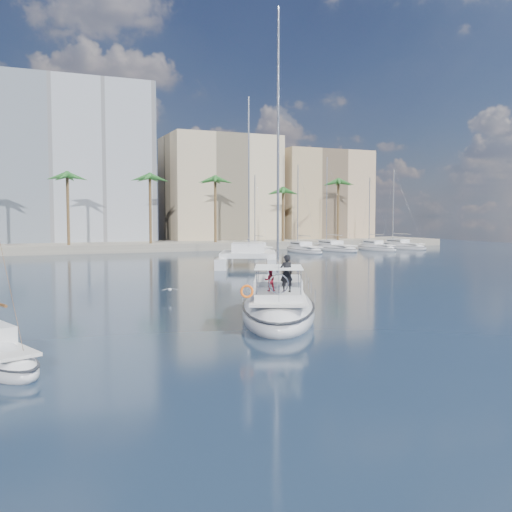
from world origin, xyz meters
name	(u,v)px	position (x,y,z in m)	size (l,w,h in m)	color
ground	(263,308)	(0.00, 0.00, 0.00)	(160.00, 160.00, 0.00)	black
quay	(107,247)	(0.00, 61.00, 0.60)	(120.00, 14.00, 1.20)	gray
building_modern	(22,165)	(-12.00, 73.00, 14.00)	(42.00, 16.00, 28.00)	silver
building_beige	(220,192)	(22.00, 70.00, 10.00)	(20.00, 14.00, 20.00)	#C5B28D
building_tan_right	(319,198)	(42.00, 68.00, 9.00)	(18.00, 12.00, 18.00)	tan
palm_centre	(110,184)	(0.00, 57.00, 10.28)	(3.60, 3.60, 12.30)	brown
palm_right	(310,188)	(34.00, 57.00, 10.28)	(3.60, 3.60, 12.30)	brown
main_sloop	(278,307)	(-0.46, -3.10, 0.55)	(8.66, 12.73, 18.15)	silver
catamaran	(248,255)	(10.26, 27.33, 1.17)	(11.16, 14.48, 18.79)	silver
seagull	(170,290)	(-4.10, 5.96, 0.59)	(1.07, 0.46, 0.20)	silver
moored_yacht_a	(259,253)	(20.00, 47.00, 0.00)	(2.72, 9.35, 11.90)	silver
moored_yacht_b	(304,252)	(26.50, 45.00, 0.00)	(3.14, 10.78, 13.72)	silver
moored_yacht_c	(335,251)	(33.00, 47.00, 0.00)	(3.55, 12.21, 15.54)	silver
moored_yacht_d	(376,250)	(39.50, 45.00, 0.00)	(2.72, 9.35, 11.90)	silver
moored_yacht_e	(402,249)	(46.00, 47.00, 0.00)	(3.14, 10.78, 13.72)	silver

